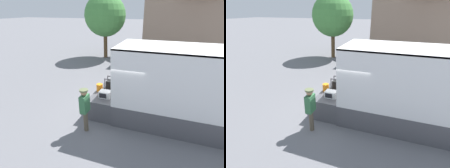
% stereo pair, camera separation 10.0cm
% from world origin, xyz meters
% --- Properties ---
extents(ground_plane, '(160.00, 160.00, 0.00)m').
position_xyz_m(ground_plane, '(0.00, 0.00, 0.00)').
color(ground_plane, slate).
extents(box_truck, '(6.98, 2.33, 3.23)m').
position_xyz_m(box_truck, '(4.07, 0.00, 1.01)').
color(box_truck, silver).
rests_on(box_truck, ground).
extents(tailgate_deck, '(1.15, 2.21, 0.93)m').
position_xyz_m(tailgate_deck, '(-0.58, 0.00, 0.46)').
color(tailgate_deck, '#4C4C51').
rests_on(tailgate_deck, ground).
extents(microwave, '(0.51, 0.38, 0.30)m').
position_xyz_m(microwave, '(-0.49, -0.48, 1.08)').
color(microwave, white).
rests_on(microwave, tailgate_deck).
extents(portable_generator, '(0.57, 0.44, 0.56)m').
position_xyz_m(portable_generator, '(-0.52, 0.47, 1.14)').
color(portable_generator, black).
rests_on(portable_generator, tailgate_deck).
extents(orange_bucket, '(0.29, 0.29, 0.36)m').
position_xyz_m(orange_bucket, '(-0.97, 0.02, 1.11)').
color(orange_bucket, orange).
rests_on(orange_bucket, tailgate_deck).
extents(worker_person, '(0.32, 0.44, 1.81)m').
position_xyz_m(worker_person, '(-0.83, -1.74, 1.12)').
color(worker_person, brown).
rests_on(worker_person, ground).
extents(house_backdrop, '(8.73, 6.76, 7.68)m').
position_xyz_m(house_backdrop, '(3.51, 12.33, 3.92)').
color(house_backdrop, gray).
rests_on(house_backdrop, ground).
extents(street_tree, '(3.83, 3.83, 5.86)m').
position_xyz_m(street_tree, '(-4.25, 9.32, 3.93)').
color(street_tree, brown).
rests_on(street_tree, ground).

